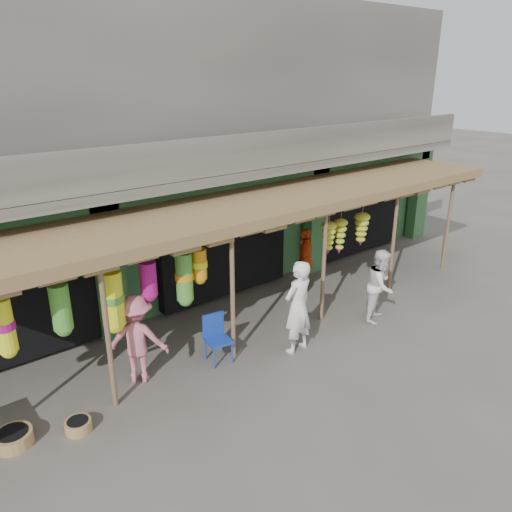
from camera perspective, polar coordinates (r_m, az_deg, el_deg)
ground at (r=11.13m, az=3.08°, el=-8.28°), size 80.00×80.00×0.00m
building at (r=13.88m, az=-10.50°, el=11.95°), size 16.40×6.80×7.00m
awning at (r=10.62m, az=-0.26°, el=5.32°), size 14.00×2.70×2.79m
blue_chair at (r=9.82m, az=-4.56°, el=-9.00°), size 0.51×0.52×0.95m
basket_mid at (r=8.85m, az=-25.99°, el=-18.24°), size 0.69×0.69×0.22m
basket_right at (r=8.75m, az=-19.64°, el=-17.81°), size 0.45×0.45×0.19m
person_front at (r=9.91m, az=4.80°, el=-5.83°), size 0.75×0.53×1.93m
person_right at (r=11.50m, az=14.07°, el=-3.28°), size 0.99×0.89×1.67m
person_vendor at (r=12.64m, az=5.66°, el=-0.51°), size 1.01×0.96×1.68m
person_shopper at (r=9.27m, az=-13.43°, el=-9.20°), size 1.24×1.18×1.69m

